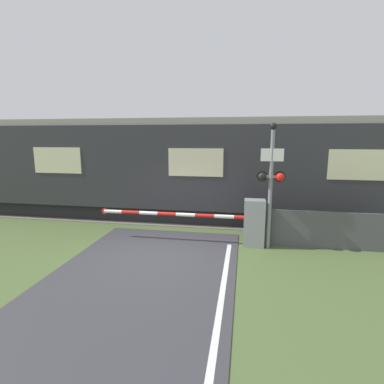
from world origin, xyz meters
The scene contains 6 objects.
ground_plane centered at (0.00, 0.00, 0.00)m, with size 80.00×80.00×0.00m, color #4C6033.
track_bed centered at (0.00, 4.11, 0.02)m, with size 36.00×3.20×0.13m.
train centered at (0.62, 4.11, 1.97)m, with size 19.04×3.06×3.84m.
crossing_barrier centered at (2.29, 1.10, 0.72)m, with size 5.10×0.44×1.40m.
signal_post centered at (3.02, 0.99, 2.04)m, with size 0.79×0.26×3.57m.
roadside_fence centered at (4.82, 1.23, 0.55)m, with size 4.07×0.06×1.10m.
Camera 1 is at (2.29, -7.56, 3.21)m, focal length 28.00 mm.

